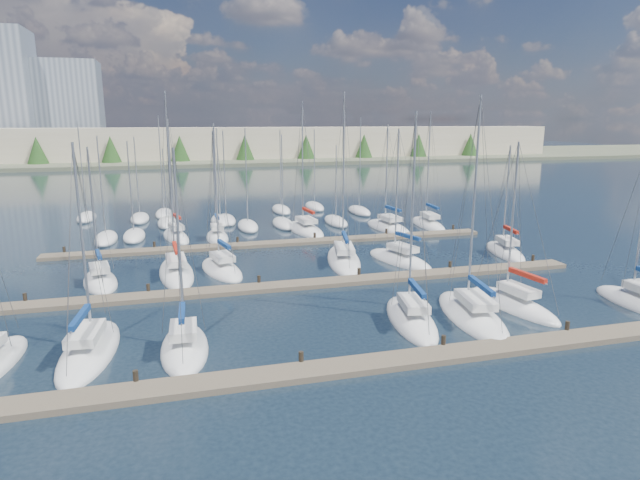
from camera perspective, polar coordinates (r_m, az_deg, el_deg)
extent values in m
plane|color=#1A2835|center=(83.14, -8.33, 4.08)|extent=(400.00, 400.00, 0.00)
cube|color=#6B5E4C|center=(28.32, 6.52, -12.89)|extent=(44.00, 1.80, 0.35)
cylinder|color=#2D261C|center=(27.46, -19.03, -14.06)|extent=(0.26, 0.26, 1.10)
cylinder|color=#2D261C|center=(27.93, -2.02, -12.84)|extent=(0.26, 0.26, 1.10)
cylinder|color=#2D261C|center=(30.57, 13.01, -10.83)|extent=(0.26, 0.26, 1.10)
cylinder|color=#2D261C|center=(34.89, 24.83, -8.71)|extent=(0.26, 0.26, 1.10)
cube|color=#6B5E4C|center=(40.74, -0.74, -4.69)|extent=(44.00, 1.80, 0.35)
cylinder|color=#2D261C|center=(41.70, -28.91, -5.70)|extent=(0.26, 0.26, 1.10)
cylinder|color=#2D261C|center=(40.47, -17.83, -5.22)|extent=(0.26, 0.26, 1.10)
cylinder|color=#2D261C|center=(40.79, -6.52, -4.53)|extent=(0.26, 0.26, 1.10)
cylinder|color=#2D261C|center=(42.64, 4.18, -3.71)|extent=(0.26, 0.26, 1.10)
cylinder|color=#2D261C|center=(45.83, 13.68, -2.87)|extent=(0.26, 0.26, 1.10)
cylinder|color=#2D261C|center=(50.11, 21.74, -2.10)|extent=(0.26, 0.26, 1.10)
cube|color=#6B5E4C|center=(53.95, -4.44, -0.36)|extent=(44.00, 1.80, 0.35)
cylinder|color=#2D261C|center=(54.91, -25.60, -1.21)|extent=(0.26, 0.26, 1.10)
cylinder|color=#2D261C|center=(53.97, -17.24, -0.74)|extent=(0.26, 0.26, 1.10)
cylinder|color=#2D261C|center=(54.21, -8.78, -0.25)|extent=(0.26, 0.26, 1.10)
cylinder|color=#2D261C|center=(55.62, -0.57, 0.24)|extent=(0.26, 0.26, 1.10)
cylinder|color=#2D261C|center=(58.10, 7.09, 0.68)|extent=(0.26, 0.26, 1.10)
cylinder|color=#2D261C|center=(61.53, 14.01, 1.07)|extent=(0.26, 0.26, 1.10)
ellipsoid|color=white|center=(38.53, 19.85, -6.67)|extent=(3.33, 8.30, 1.60)
cube|color=black|center=(38.53, 19.85, -6.67)|extent=(1.69, 4.00, 0.12)
cube|color=silver|center=(37.86, 20.41, -4.98)|extent=(1.61, 2.97, 0.50)
cylinder|color=#9EA0A5|center=(37.52, 19.87, 2.28)|extent=(0.14, 0.14, 9.86)
cylinder|color=#9EA0A5|center=(37.13, 21.21, -3.70)|extent=(0.56, 3.37, 0.10)
cube|color=#9D1D11|center=(37.09, 21.22, -3.52)|extent=(0.72, 3.13, 0.30)
ellipsoid|color=white|center=(58.79, -15.11, 0.22)|extent=(3.69, 7.48, 1.60)
cube|color=black|center=(58.79, -15.11, 0.22)|extent=(1.86, 3.61, 0.12)
cube|color=silver|center=(58.19, -15.10, 1.41)|extent=(1.72, 2.71, 0.50)
cylinder|color=#9EA0A5|center=(58.32, -15.62, 6.77)|extent=(0.14, 0.14, 11.30)
cylinder|color=#9EA0A5|center=(57.45, -15.03, 2.33)|extent=(0.76, 2.97, 0.10)
cube|color=#9D1D11|center=(57.42, -15.04, 2.45)|extent=(0.90, 2.77, 0.30)
ellipsoid|color=white|center=(31.98, -23.34, -11.00)|extent=(3.48, 8.88, 1.60)
cube|color=black|center=(31.98, -23.34, -11.00)|extent=(1.78, 4.27, 0.12)
cube|color=silver|center=(31.11, -23.73, -9.11)|extent=(1.75, 3.16, 0.50)
cylinder|color=#9EA0A5|center=(30.81, -24.04, 0.03)|extent=(0.14, 0.14, 10.13)
cylinder|color=#9EA0A5|center=(30.12, -24.22, -7.73)|extent=(0.44, 3.63, 0.10)
cube|color=navy|center=(30.08, -24.24, -7.52)|extent=(0.61, 3.36, 0.30)
ellipsoid|color=white|center=(34.29, 9.67, -8.48)|extent=(4.04, 8.63, 1.60)
cube|color=silver|center=(33.47, 9.93, -6.66)|extent=(1.92, 3.11, 0.50)
cylinder|color=#9EA0A5|center=(33.09, 9.83, 3.18)|extent=(0.14, 0.14, 11.73)
cylinder|color=#9EA0A5|center=(32.52, 10.29, -5.30)|extent=(0.73, 3.45, 0.10)
cube|color=navy|center=(32.49, 10.30, -5.09)|extent=(0.87, 3.21, 0.30)
ellipsoid|color=white|center=(48.04, 8.45, -2.23)|extent=(4.73, 8.48, 1.60)
cube|color=maroon|center=(48.04, 8.45, -2.23)|extent=(2.37, 4.10, 0.12)
cube|color=silver|center=(47.42, 8.81, -0.82)|extent=(2.16, 3.11, 0.50)
cylinder|color=#9EA0A5|center=(47.32, 8.20, 5.31)|extent=(0.14, 0.14, 10.46)
cylinder|color=#9EA0A5|center=(46.70, 9.35, 0.27)|extent=(1.02, 3.29, 0.10)
cube|color=navy|center=(46.68, 9.36, 0.41)|extent=(1.14, 3.08, 0.30)
ellipsoid|color=white|center=(45.24, -10.45, -3.25)|extent=(4.14, 7.92, 1.60)
cube|color=maroon|center=(45.24, -10.45, -3.25)|extent=(2.09, 3.82, 0.12)
cube|color=silver|center=(44.56, -10.38, -1.76)|extent=(1.96, 2.88, 0.50)
cylinder|color=#9EA0A5|center=(44.49, -11.01, 5.05)|extent=(0.14, 0.14, 10.95)
cylinder|color=#9EA0A5|center=(43.75, -10.20, -0.61)|extent=(0.76, 3.12, 0.10)
cube|color=navy|center=(43.72, -10.21, -0.46)|extent=(0.90, 2.91, 0.30)
ellipsoid|color=white|center=(42.51, 30.82, -5.95)|extent=(2.78, 7.42, 1.60)
ellipsoid|color=white|center=(53.23, 19.10, -1.33)|extent=(3.88, 7.89, 1.60)
cube|color=silver|center=(52.60, 19.35, -0.06)|extent=(1.82, 2.86, 0.50)
cylinder|color=#9EA0A5|center=(52.78, 19.29, 4.66)|extent=(0.14, 0.14, 8.95)
cylinder|color=#9EA0A5|center=(51.84, 19.69, 0.93)|extent=(0.77, 3.13, 0.10)
cube|color=#9D1D11|center=(51.82, 19.70, 1.06)|extent=(0.91, 2.92, 0.30)
ellipsoid|color=white|center=(44.57, -22.38, -4.27)|extent=(3.67, 6.76, 1.60)
cube|color=black|center=(44.57, -22.38, -4.27)|extent=(1.86, 3.27, 0.12)
cube|color=silver|center=(43.92, -22.49, -2.76)|extent=(1.76, 2.46, 0.50)
cylinder|color=#9EA0A5|center=(43.85, -23.06, 3.05)|extent=(0.14, 0.14, 9.28)
cylinder|color=#9EA0A5|center=(43.17, -22.55, -1.58)|extent=(0.63, 2.66, 0.10)
cube|color=navy|center=(43.14, -22.56, -1.43)|extent=(0.79, 2.49, 0.30)
ellipsoid|color=white|center=(47.64, 2.53, -2.23)|extent=(4.94, 10.71, 1.60)
cube|color=silver|center=(46.82, 2.60, -0.86)|extent=(2.28, 3.87, 0.50)
cylinder|color=#9EA0A5|center=(47.05, 2.53, 7.27)|extent=(0.14, 0.14, 13.55)
cylinder|color=#9EA0A5|center=(45.78, 2.71, 0.17)|extent=(1.02, 4.27, 0.10)
cube|color=navy|center=(45.75, 2.72, 0.32)|extent=(1.14, 3.97, 0.30)
ellipsoid|color=white|center=(57.57, -10.90, 0.18)|extent=(2.30, 6.20, 1.60)
cube|color=silver|center=(57.00, -10.92, 1.39)|extent=(1.25, 2.17, 0.50)
cylinder|color=#9EA0A5|center=(57.07, -11.20, 6.27)|extent=(0.14, 0.14, 10.10)
cylinder|color=#9EA0A5|center=(56.32, -10.92, 2.34)|extent=(0.12, 2.60, 0.10)
cube|color=navy|center=(56.30, -10.93, 2.46)|extent=(0.32, 2.39, 0.30)
ellipsoid|color=white|center=(45.17, -15.07, -3.51)|extent=(3.22, 9.59, 1.60)
cube|color=silver|center=(44.37, -15.12, -2.06)|extent=(1.66, 3.39, 0.50)
cylinder|color=#9EA0A5|center=(44.45, -15.71, 6.39)|extent=(0.14, 0.14, 13.39)
cylinder|color=#9EA0A5|center=(43.39, -15.14, -0.97)|extent=(0.33, 3.97, 0.10)
cube|color=#9D1D11|center=(43.36, -15.15, -0.81)|extent=(0.51, 3.66, 0.30)
ellipsoid|color=white|center=(35.78, 15.83, -7.88)|extent=(4.42, 9.62, 1.60)
cube|color=silver|center=(34.94, 16.24, -6.14)|extent=(2.14, 3.46, 0.50)
cylinder|color=#9EA0A5|center=(34.62, 16.13, 4.09)|extent=(0.14, 0.14, 12.69)
cylinder|color=#9EA0A5|center=(33.98, 16.82, -4.86)|extent=(0.72, 3.86, 0.10)
cube|color=navy|center=(33.94, 16.83, -4.67)|extent=(0.87, 3.58, 0.30)
ellipsoid|color=white|center=(62.26, 7.25, 1.25)|extent=(3.87, 8.95, 1.60)
cube|color=silver|center=(61.64, 7.47, 2.36)|extent=(1.96, 3.19, 0.50)
cylinder|color=#9EA0A5|center=(61.93, 7.12, 7.18)|extent=(0.14, 0.14, 10.70)
cylinder|color=#9EA0A5|center=(60.85, 7.81, 3.22)|extent=(0.44, 3.65, 0.10)
cube|color=navy|center=(60.83, 7.81, 3.33)|extent=(0.61, 3.37, 0.30)
ellipsoid|color=white|center=(30.74, -14.23, -11.28)|extent=(2.80, 6.93, 1.60)
cube|color=silver|center=(29.92, -14.37, -9.27)|extent=(1.49, 2.45, 0.50)
cylinder|color=#9EA0A5|center=(29.40, -14.84, -0.13)|extent=(0.14, 0.14, 9.85)
cylinder|color=#9EA0A5|center=(29.03, -14.51, -7.74)|extent=(0.20, 2.88, 0.10)
cube|color=navy|center=(28.99, -14.52, -7.52)|extent=(0.40, 2.65, 0.30)
ellipsoid|color=white|center=(60.54, -1.61, 1.02)|extent=(3.83, 9.21, 1.60)
cube|color=maroon|center=(60.54, -1.61, 1.02)|extent=(1.96, 4.43, 0.12)
cube|color=silver|center=(59.87, -1.47, 2.16)|extent=(1.94, 3.28, 0.50)
cylinder|color=#9EA0A5|center=(60.13, -1.88, 8.29)|extent=(0.14, 0.14, 13.16)
cylinder|color=#9EA0A5|center=(59.02, -1.25, 3.04)|extent=(0.46, 3.76, 0.10)
cube|color=#9D1D11|center=(59.00, -1.25, 3.16)|extent=(0.63, 3.48, 0.30)
ellipsoid|color=white|center=(64.69, 11.44, 1.53)|extent=(3.14, 8.72, 1.60)
cube|color=maroon|center=(64.69, 11.44, 1.53)|extent=(1.61, 4.19, 0.12)
cube|color=silver|center=(64.07, 11.63, 2.60)|extent=(1.60, 3.09, 0.50)
cylinder|color=#9EA0A5|center=(64.35, 11.49, 7.87)|extent=(0.14, 0.14, 12.12)
cylinder|color=#9EA0A5|center=(63.27, 11.91, 3.43)|extent=(0.37, 3.59, 0.10)
cube|color=navy|center=(63.25, 11.91, 3.53)|extent=(0.55, 3.32, 0.30)
cylinder|color=#9EA0A5|center=(72.64, -24.07, 7.04)|extent=(0.12, 0.12, 11.20)
ellipsoid|color=white|center=(73.41, -23.63, 2.19)|extent=(2.20, 6.40, 1.40)
cylinder|color=#9EA0A5|center=(65.66, -10.16, 6.98)|extent=(0.12, 0.12, 10.14)
ellipsoid|color=white|center=(66.46, -9.97, 2.07)|extent=(2.20, 6.40, 1.40)
cylinder|color=#9EA0A5|center=(65.38, -10.80, 7.08)|extent=(0.12, 0.12, 10.49)
ellipsoid|color=white|center=(66.20, -10.59, 2.00)|extent=(2.20, 6.40, 1.40)
cylinder|color=#9EA0A5|center=(74.85, -0.61, 7.83)|extent=(0.12, 0.12, 10.06)
ellipsoid|color=white|center=(75.55, -0.60, 3.54)|extent=(2.20, 6.40, 1.40)
cylinder|color=#9EA0A5|center=(69.47, -18.97, 6.49)|extent=(0.12, 0.12, 9.39)
ellipsoid|color=white|center=(70.19, -18.66, 2.15)|extent=(2.20, 6.40, 1.40)
cylinder|color=#9EA0A5|center=(58.66, -22.31, 5.42)|extent=(0.12, 0.12, 9.85)
ellipsoid|color=white|center=(59.55, -21.86, 0.09)|extent=(2.20, 6.40, 1.40)
cylinder|color=#9EA0A5|center=(59.05, -19.57, 5.40)|extent=(0.12, 0.12, 9.30)
ellipsoid|color=white|center=(59.90, -19.20, 0.37)|extent=(2.20, 6.40, 1.40)
cylinder|color=#9EA0A5|center=(71.32, 4.30, 8.21)|extent=(0.12, 0.12, 11.68)
ellipsoid|color=white|center=(72.12, 4.21, 3.06)|extent=(2.20, 6.40, 1.40)
cylinder|color=#9EA0A5|center=(62.48, -4.05, 6.68)|extent=(0.12, 0.12, 9.76)
ellipsoid|color=white|center=(63.30, -3.97, 1.70)|extent=(2.20, 6.40, 1.40)
cylinder|color=#9EA0A5|center=(71.79, -16.60, 7.85)|extent=(0.12, 0.12, 11.95)
ellipsoid|color=white|center=(72.60, -16.27, 2.64)|extent=(2.20, 6.40, 1.40)
cylinder|color=#9EA0A5|center=(63.85, 1.73, 6.26)|extent=(0.12, 0.12, 8.46)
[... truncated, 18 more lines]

